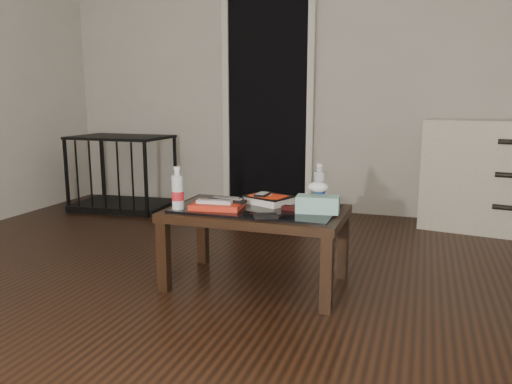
% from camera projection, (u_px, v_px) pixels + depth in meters
% --- Properties ---
extents(ground, '(5.00, 5.00, 0.00)m').
position_uv_depth(ground, '(197.00, 312.00, 2.53)').
color(ground, black).
rests_on(ground, ground).
extents(doorway, '(0.90, 0.08, 2.07)m').
position_uv_depth(doorway, '(268.00, 103.00, 4.76)').
color(doorway, black).
rests_on(doorway, ground).
extents(coffee_table, '(1.00, 0.60, 0.46)m').
position_uv_depth(coffee_table, '(256.00, 218.00, 2.85)').
color(coffee_table, black).
rests_on(coffee_table, ground).
extents(dresser, '(1.27, 0.69, 0.90)m').
position_uv_depth(dresser, '(503.00, 177.00, 4.00)').
color(dresser, beige).
rests_on(dresser, ground).
extents(pet_crate, '(0.95, 0.68, 0.71)m').
position_uv_depth(pet_crate, '(123.00, 185.00, 4.89)').
color(pet_crate, black).
rests_on(pet_crate, ground).
extents(magazines, '(0.31, 0.24, 0.03)m').
position_uv_depth(magazines, '(217.00, 205.00, 2.81)').
color(magazines, red).
rests_on(magazines, coffee_table).
extents(remote_silver, '(0.20, 0.07, 0.02)m').
position_uv_depth(remote_silver, '(214.00, 202.00, 2.79)').
color(remote_silver, silver).
rests_on(remote_silver, magazines).
extents(remote_black_front, '(0.21, 0.09, 0.02)m').
position_uv_depth(remote_black_front, '(230.00, 200.00, 2.83)').
color(remote_black_front, black).
rests_on(remote_black_front, magazines).
extents(remote_black_back, '(0.20, 0.07, 0.02)m').
position_uv_depth(remote_black_back, '(226.00, 199.00, 2.86)').
color(remote_black_back, black).
rests_on(remote_black_back, magazines).
extents(textbook, '(0.31, 0.28, 0.05)m').
position_uv_depth(textbook, '(269.00, 200.00, 2.93)').
color(textbook, black).
rests_on(textbook, coffee_table).
extents(dvd_mailers, '(0.23, 0.20, 0.01)m').
position_uv_depth(dvd_mailers, '(267.00, 195.00, 2.92)').
color(dvd_mailers, red).
rests_on(dvd_mailers, textbook).
extents(ipod, '(0.07, 0.11, 0.02)m').
position_uv_depth(ipod, '(262.00, 194.00, 2.90)').
color(ipod, black).
rests_on(ipod, dvd_mailers).
extents(flip_phone, '(0.10, 0.06, 0.02)m').
position_uv_depth(flip_phone, '(290.00, 208.00, 2.76)').
color(flip_phone, black).
rests_on(flip_phone, coffee_table).
extents(wallet, '(0.14, 0.12, 0.02)m').
position_uv_depth(wallet, '(266.00, 216.00, 2.58)').
color(wallet, black).
rests_on(wallet, coffee_table).
extents(water_bottle_left, '(0.07, 0.07, 0.24)m').
position_uv_depth(water_bottle_left, '(178.00, 188.00, 2.77)').
color(water_bottle_left, silver).
rests_on(water_bottle_left, coffee_table).
extents(water_bottle_right, '(0.07, 0.07, 0.24)m').
position_uv_depth(water_bottle_right, '(320.00, 184.00, 2.91)').
color(water_bottle_right, '#B5BBC1').
rests_on(water_bottle_right, coffee_table).
extents(tissue_box, '(0.24, 0.14, 0.09)m').
position_uv_depth(tissue_box, '(318.00, 204.00, 2.70)').
color(tissue_box, teal).
rests_on(tissue_box, coffee_table).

